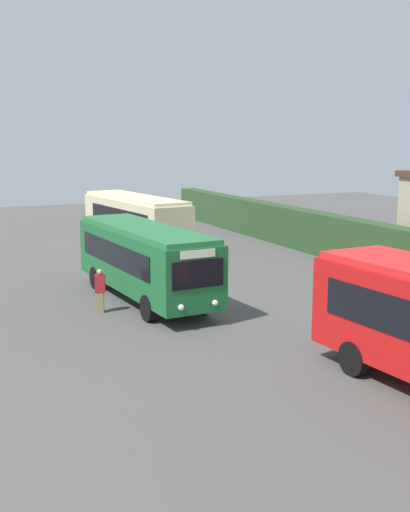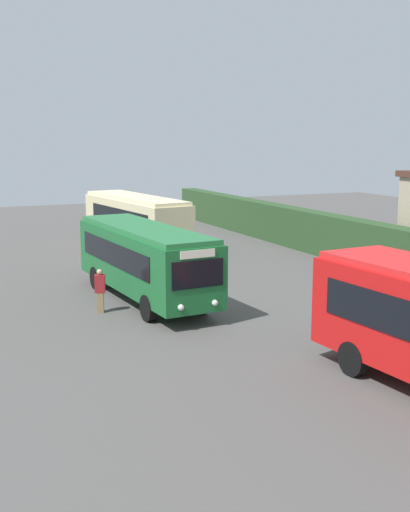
# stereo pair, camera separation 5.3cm
# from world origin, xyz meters

# --- Properties ---
(ground_plane) EXTENTS (79.54, 79.54, 0.00)m
(ground_plane) POSITION_xyz_m (0.00, 0.00, 0.00)
(ground_plane) COLOR #514F4C
(bus_cream) EXTENTS (10.27, 3.65, 3.22)m
(bus_cream) POSITION_xyz_m (-11.70, 2.23, 1.85)
(bus_cream) COLOR beige
(bus_cream) RESTS_ON ground_plane
(bus_green) EXTENTS (9.71, 3.10, 3.09)m
(bus_green) POSITION_xyz_m (0.15, -1.23, 1.79)
(bus_green) COLOR #19602D
(bus_green) RESTS_ON ground_plane
(person_left) EXTENTS (0.48, 0.35, 1.88)m
(person_left) POSITION_xyz_m (-13.48, 4.89, 1.00)
(person_left) COLOR #334C8C
(person_left) RESTS_ON ground_plane
(person_center) EXTENTS (0.38, 0.45, 1.71)m
(person_center) POSITION_xyz_m (1.23, -3.41, 0.90)
(person_center) COLOR olive
(person_center) RESTS_ON ground_plane
(hedge_row) EXTENTS (51.77, 1.18, 2.38)m
(hedge_row) POSITION_xyz_m (0.00, 11.52, 1.19)
(hedge_row) COLOR #2A4826
(hedge_row) RESTS_ON ground_plane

